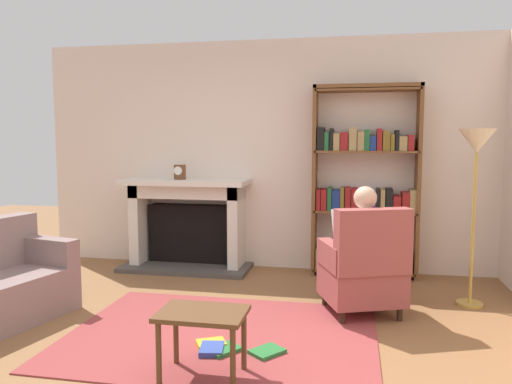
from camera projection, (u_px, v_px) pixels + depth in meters
The scene contains 11 objects.
ground at pixel (211, 352), 3.64m from camera, with size 14.00×14.00×0.00m, color brown.
back_wall at pixel (270, 155), 5.98m from camera, with size 5.60×0.10×2.70m, color beige.
area_rug at pixel (221, 335), 3.93m from camera, with size 2.40×1.80×0.01m, color #943A39.
fireplace at pixel (188, 220), 6.00m from camera, with size 1.52×0.64×1.07m.
mantel_clock at pixel (180, 172), 5.85m from camera, with size 0.14×0.14×0.17m.
bookshelf at pixel (364, 188), 5.60m from camera, with size 1.17×0.32×2.14m.
armchair_reading at pixel (364, 268), 4.35m from camera, with size 0.82×0.81×0.97m.
seated_reader at pixel (360, 243), 4.44m from camera, with size 0.49×0.59×1.14m.
side_table at pixel (202, 322), 3.20m from camera, with size 0.56×0.39×0.45m.
scattered_books at pixel (226, 348), 3.63m from camera, with size 0.70×0.33×0.04m.
floor_lamp at pixel (476, 157), 4.51m from camera, with size 0.32×0.32×1.64m.
Camera 1 is at (1.00, -3.36, 1.54)m, focal length 35.08 mm.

